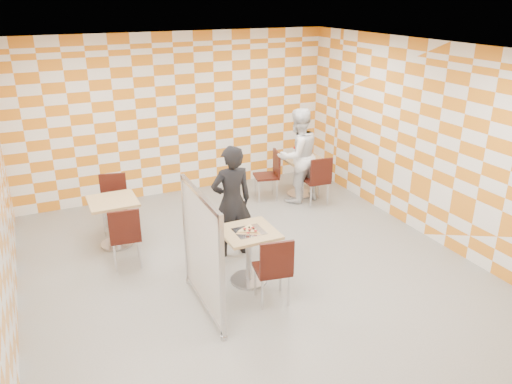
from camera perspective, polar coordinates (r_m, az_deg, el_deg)
room_shell at (r=6.80m, az=-1.98°, el=3.58°), size 7.00×7.00×7.00m
main_table at (r=6.61m, az=-0.85°, el=-6.33°), size 0.70×0.70×0.75m
second_table at (r=9.50m, az=5.18°, el=2.59°), size 0.70×0.70×0.75m
empty_table at (r=7.84m, az=-15.91°, el=-2.49°), size 0.70×0.70×0.75m
chair_main_front at (r=6.12m, az=2.10°, el=-8.47°), size 0.49×0.50×0.92m
chair_second_front at (r=9.02m, az=7.13°, el=1.68°), size 0.45×0.46×0.92m
chair_second_side at (r=9.27m, az=1.72°, el=2.40°), size 0.51×0.50×0.92m
chair_empty_near at (r=7.14m, az=-14.74°, el=-4.55°), size 0.47×0.48×0.92m
chair_empty_far at (r=8.37m, az=-15.92°, el=-0.65°), size 0.50×0.51×0.92m
partition at (r=5.94m, az=-6.14°, el=-6.85°), size 0.08×1.38×1.55m
man_dark at (r=7.17m, az=-2.81°, el=-1.11°), size 0.62×0.41×1.67m
man_white at (r=9.11m, az=4.79°, el=4.15°), size 0.93×0.77×1.74m
pizza_on_foil at (r=6.48m, az=-0.81°, el=-4.38°), size 0.40×0.40×0.04m
sport_bottle at (r=9.41m, az=4.40°, el=4.53°), size 0.06×0.06×0.20m
soda_bottle at (r=9.45m, az=5.96°, el=4.64°), size 0.07×0.07×0.23m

